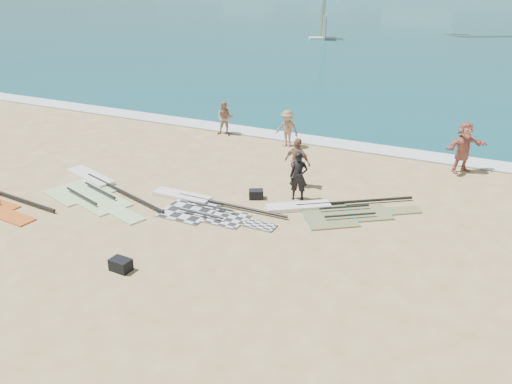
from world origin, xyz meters
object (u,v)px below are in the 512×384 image
at_px(person_wetsuit, 299,176).
at_px(rig_grey, 200,206).
at_px(gear_bag_near, 256,194).
at_px(beachgoer_right, 464,147).
at_px(rig_green, 95,189).
at_px(beachgoer_left, 225,118).
at_px(gear_bag_far, 121,265).
at_px(beachgoer_mid, 287,128).
at_px(beachgoer_back, 298,162).
at_px(rig_orange, 331,210).

bearing_deg(person_wetsuit, rig_grey, -157.27).
height_order(gear_bag_near, beachgoer_right, beachgoer_right).
bearing_deg(rig_green, beachgoer_left, 101.65).
height_order(rig_green, person_wetsuit, person_wetsuit).
xyz_separation_m(gear_bag_far, beachgoer_mid, (0.08, 11.23, 0.63)).
distance_m(beachgoer_left, beachgoer_mid, 3.20).
bearing_deg(beachgoer_back, gear_bag_far, 87.10).
relative_size(gear_bag_far, person_wetsuit, 0.33).
relative_size(beachgoer_back, beachgoer_right, 0.91).
height_order(gear_bag_far, beachgoer_mid, beachgoer_mid).
height_order(rig_green, beachgoer_back, beachgoer_back).
relative_size(beachgoer_mid, beachgoer_right, 0.82).
distance_m(gear_bag_near, beachgoer_mid, 5.66).
bearing_deg(gear_bag_near, beachgoer_mid, 101.73).
distance_m(rig_orange, beachgoer_right, 6.48).
height_order(rig_orange, beachgoer_back, beachgoer_back).
distance_m(rig_grey, person_wetsuit, 3.39).
distance_m(beachgoer_mid, beachgoer_right, 7.06).
bearing_deg(beachgoer_left, gear_bag_near, -70.88).
bearing_deg(beachgoer_back, gear_bag_near, 75.27).
relative_size(beachgoer_left, beachgoer_mid, 0.96).
bearing_deg(gear_bag_far, gear_bag_near, 77.94).
relative_size(rig_green, gear_bag_far, 10.00).
height_order(rig_grey, rig_orange, same).
bearing_deg(beachgoer_right, beachgoer_mid, 134.59).
height_order(rig_orange, gear_bag_far, gear_bag_far).
bearing_deg(person_wetsuit, beachgoer_back, 98.80).
bearing_deg(beachgoer_left, rig_orange, -57.11).
xyz_separation_m(rig_orange, beachgoer_mid, (-3.76, 5.43, 0.75)).
bearing_deg(rig_grey, rig_orange, 22.03).
bearing_deg(beachgoer_back, rig_orange, 151.78).
relative_size(rig_grey, beachgoer_left, 3.23).
height_order(person_wetsuit, beachgoer_mid, person_wetsuit).
bearing_deg(rig_grey, gear_bag_far, -87.45).
relative_size(rig_grey, person_wetsuit, 2.97).
height_order(rig_orange, beachgoer_right, beachgoer_right).
bearing_deg(rig_orange, gear_bag_far, -158.25).
height_order(rig_orange, beachgoer_left, beachgoer_left).
relative_size(rig_orange, beachgoer_right, 2.43).
bearing_deg(rig_orange, rig_green, 158.08).
bearing_deg(gear_bag_near, gear_bag_far, -102.06).
distance_m(beachgoer_back, beachgoer_right, 6.43).
xyz_separation_m(rig_green, rig_orange, (8.01, 1.82, -0.00)).
height_order(gear_bag_near, beachgoer_mid, beachgoer_mid).
bearing_deg(rig_orange, person_wetsuit, 125.61).
height_order(rig_grey, beachgoer_back, beachgoer_back).
distance_m(rig_grey, rig_orange, 4.24).
bearing_deg(beachgoer_left, beachgoer_mid, -23.96).
distance_m(beachgoer_mid, beachgoer_back, 4.37).
bearing_deg(rig_green, beachgoer_back, 48.02).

